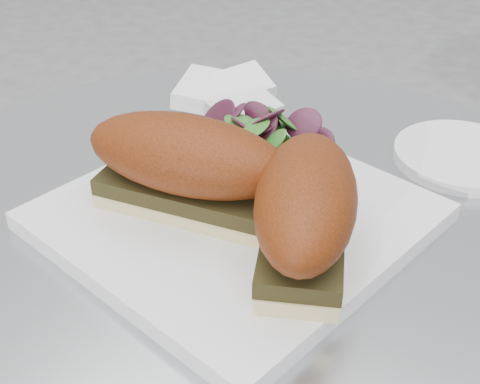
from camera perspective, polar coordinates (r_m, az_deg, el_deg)
The scene contains 6 objects.
plate at distance 0.56m, azimuth -0.42°, elevation -2.09°, with size 0.27×0.27×0.02m, color white.
sandwich_left at distance 0.54m, azimuth -4.53°, elevation 2.41°, with size 0.18×0.10×0.08m.
sandwich_right at distance 0.49m, azimuth 5.62°, elevation -1.40°, with size 0.13×0.18×0.08m.
salad at distance 0.61m, azimuth 2.01°, elevation 4.76°, with size 0.10×0.10×0.05m, color #387B28, non-canonical shape.
napkin at distance 0.74m, azimuth -0.91°, elevation 7.54°, with size 0.12×0.12×0.02m, color white, non-canonical shape.
saucer at distance 0.68m, azimuth 18.39°, elevation 2.93°, with size 0.13×0.13×0.01m, color white.
Camera 1 is at (0.21, -0.38, 1.07)m, focal length 50.00 mm.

